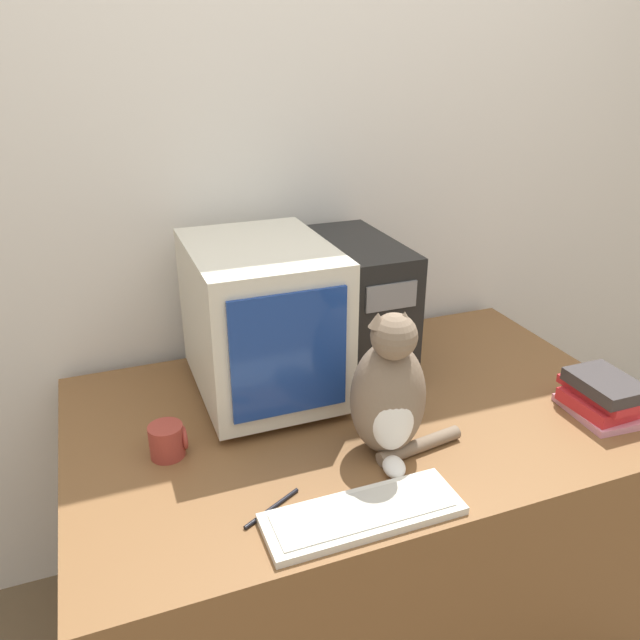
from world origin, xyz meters
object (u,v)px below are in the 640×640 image
object	(u,v)px
keyboard	(363,514)
book_stack	(601,396)
crt_monitor	(262,320)
computer_tower	(357,306)
mug	(168,441)
pen	(272,508)
cat	(390,395)

from	to	relation	value
keyboard	book_stack	size ratio (longest dim) A/B	1.96
crt_monitor	computer_tower	bearing A→B (deg)	9.30
book_stack	mug	size ratio (longest dim) A/B	2.45
book_stack	mug	distance (m)	1.12
keyboard	book_stack	bearing A→B (deg)	10.43
computer_tower	pen	size ratio (longest dim) A/B	3.02
crt_monitor	mug	size ratio (longest dim) A/B	5.46
crt_monitor	keyboard	world-z (taller)	crt_monitor
book_stack	mug	xyz separation A→B (m)	(-1.10, 0.23, -0.01)
computer_tower	book_stack	xyz separation A→B (m)	(0.49, -0.49, -0.14)
book_stack	cat	bearing A→B (deg)	175.29
cat	pen	size ratio (longest dim) A/B	2.65
pen	mug	bearing A→B (deg)	122.53
crt_monitor	keyboard	size ratio (longest dim) A/B	1.14
pen	mug	xyz separation A→B (m)	(-0.17, 0.27, 0.04)
crt_monitor	cat	xyz separation A→B (m)	(0.19, -0.39, -0.06)
computer_tower	keyboard	xyz separation A→B (m)	(-0.26, -0.62, -0.19)
keyboard	pen	xyz separation A→B (m)	(-0.17, 0.09, -0.01)
keyboard	book_stack	distance (m)	0.77
pen	mug	world-z (taller)	mug
keyboard	mug	bearing A→B (deg)	133.49
book_stack	pen	bearing A→B (deg)	-177.01
keyboard	mug	world-z (taller)	mug
book_stack	pen	distance (m)	0.93
computer_tower	keyboard	world-z (taller)	computer_tower
cat	book_stack	size ratio (longest dim) A/B	1.74
crt_monitor	book_stack	xyz separation A→B (m)	(0.80, -0.44, -0.17)
keyboard	mug	distance (m)	0.50
keyboard	pen	size ratio (longest dim) A/B	2.97
book_stack	mug	world-z (taller)	book_stack
book_stack	keyboard	bearing A→B (deg)	-169.57
crt_monitor	cat	bearing A→B (deg)	-63.19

